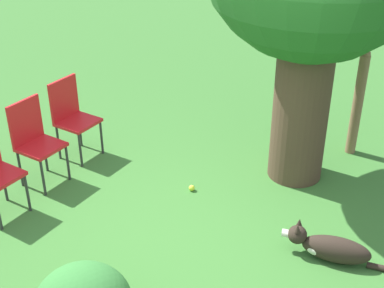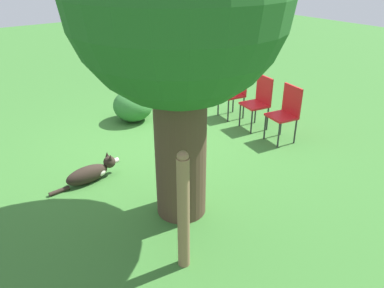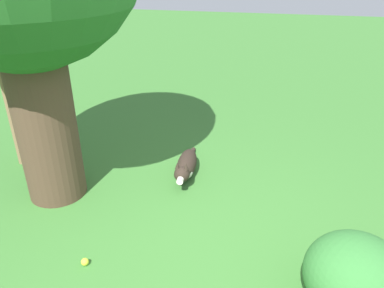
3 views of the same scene
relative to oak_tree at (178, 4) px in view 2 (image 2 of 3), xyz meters
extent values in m
plane|color=#38702D|center=(-0.60, -1.35, -2.50)|extent=(30.00, 30.00, 0.00)
cylinder|color=#4C3828|center=(0.00, 0.00, -1.52)|extent=(0.62, 0.62, 1.95)
ellipsoid|color=#2D231C|center=(0.72, -1.34, -2.37)|extent=(0.64, 0.27, 0.25)
ellipsoid|color=silver|center=(0.54, -1.35, -2.38)|extent=(0.23, 0.21, 0.15)
sphere|color=#2D231C|center=(0.35, -1.36, -2.30)|extent=(0.19, 0.19, 0.18)
cylinder|color=silver|center=(0.25, -1.37, -2.31)|extent=(0.09, 0.08, 0.08)
cone|color=#2D231C|center=(0.36, -1.41, -2.19)|extent=(0.06, 0.06, 0.08)
cone|color=#2D231C|center=(0.35, -1.31, -2.19)|extent=(0.06, 0.06, 0.08)
cylinder|color=#2D231C|center=(1.15, -1.31, -2.47)|extent=(0.29, 0.08, 0.06)
cylinder|color=#846647|center=(0.52, 0.80, -1.86)|extent=(0.12, 0.12, 1.28)
sphere|color=#846647|center=(0.52, 0.80, -1.20)|extent=(0.11, 0.11, 0.11)
cube|color=red|center=(-2.60, -1.99, -2.03)|extent=(0.48, 0.50, 0.04)
cube|color=red|center=(-2.79, -1.96, -1.76)|extent=(0.10, 0.44, 0.50)
cylinder|color=#2D2D2D|center=(-2.39, -1.83, -2.27)|extent=(0.03, 0.03, 0.45)
cylinder|color=#2D2D2D|center=(-2.45, -2.20, -2.27)|extent=(0.03, 0.03, 0.45)
cylinder|color=#2D2D2D|center=(-2.74, -1.77, -2.27)|extent=(0.03, 0.03, 0.45)
cylinder|color=#2D2D2D|center=(-2.80, -2.15, -2.27)|extent=(0.03, 0.03, 0.45)
cube|color=red|center=(-2.57, -1.31, -2.03)|extent=(0.48, 0.50, 0.04)
cube|color=red|center=(-2.76, -1.28, -1.76)|extent=(0.10, 0.44, 0.50)
cylinder|color=#2D2D2D|center=(-2.36, -1.15, -2.27)|extent=(0.03, 0.03, 0.45)
cylinder|color=#2D2D2D|center=(-2.42, -1.53, -2.27)|extent=(0.03, 0.03, 0.45)
cylinder|color=#2D2D2D|center=(-2.71, -1.09, -2.27)|extent=(0.03, 0.03, 0.45)
cylinder|color=#2D2D2D|center=(-2.78, -1.47, -2.27)|extent=(0.03, 0.03, 0.45)
cube|color=red|center=(-2.54, -0.63, -2.03)|extent=(0.48, 0.50, 0.04)
cube|color=red|center=(-2.73, -0.60, -1.76)|extent=(0.10, 0.44, 0.50)
cylinder|color=#2D2D2D|center=(-2.33, -0.47, -2.27)|extent=(0.03, 0.03, 0.45)
cylinder|color=#2D2D2D|center=(-2.39, -0.85, -2.27)|extent=(0.03, 0.03, 0.45)
cylinder|color=#2D2D2D|center=(-2.69, -0.42, -2.27)|extent=(0.03, 0.03, 0.45)
cylinder|color=#2D2D2D|center=(-2.75, -0.79, -2.27)|extent=(0.03, 0.03, 0.45)
sphere|color=#CCE033|center=(-0.97, -0.80, -2.46)|extent=(0.07, 0.07, 0.07)
ellipsoid|color=#337533|center=(-0.92, -3.00, -2.19)|extent=(0.77, 0.77, 0.62)
camera|label=1|loc=(1.01, -5.38, 0.87)|focal=50.00mm
camera|label=2|loc=(2.22, 3.26, 0.42)|focal=35.00mm
camera|label=3|loc=(-3.14, -2.23, -0.04)|focal=35.00mm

